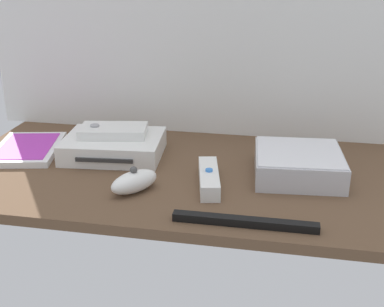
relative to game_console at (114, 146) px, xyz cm
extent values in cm
cube|color=brown|center=(18.57, -5.44, -3.20)|extent=(100.00, 48.00, 2.00)
cube|color=white|center=(0.00, 0.03, 0.00)|extent=(22.37, 17.85, 4.40)
cube|color=#2D2D2D|center=(0.74, -8.13, 0.00)|extent=(12.00, 1.69, 0.80)
cube|color=silver|center=(39.77, -3.62, 0.30)|extent=(18.33, 18.33, 5.00)
cube|color=silver|center=(39.77, -3.62, 2.95)|extent=(17.60, 17.60, 0.30)
cube|color=white|center=(-19.85, -1.64, -1.50)|extent=(17.28, 21.43, 1.40)
cube|color=#B233B2|center=(-19.85, -1.64, -0.72)|extent=(14.32, 18.31, 0.16)
cube|color=white|center=(22.98, -11.22, -0.70)|extent=(6.47, 15.22, 3.00)
cylinder|color=#387FDB|center=(22.98, -11.22, 1.00)|extent=(1.40, 1.40, 0.40)
ellipsoid|color=white|center=(9.71, -16.51, -0.20)|extent=(9.50, 10.65, 4.00)
sphere|color=#4C4C4C|center=(9.71, -16.51, 2.20)|extent=(1.40, 1.40, 1.40)
cube|color=white|center=(-0.24, 0.97, 3.20)|extent=(15.53, 10.29, 2.00)
cylinder|color=#99999E|center=(-4.18, 0.31, 4.40)|extent=(2.31, 2.31, 0.40)
cube|color=black|center=(31.20, -25.34, -1.50)|extent=(24.01, 1.94, 1.40)
camera|label=1|loc=(36.29, -97.70, 39.34)|focal=46.92mm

